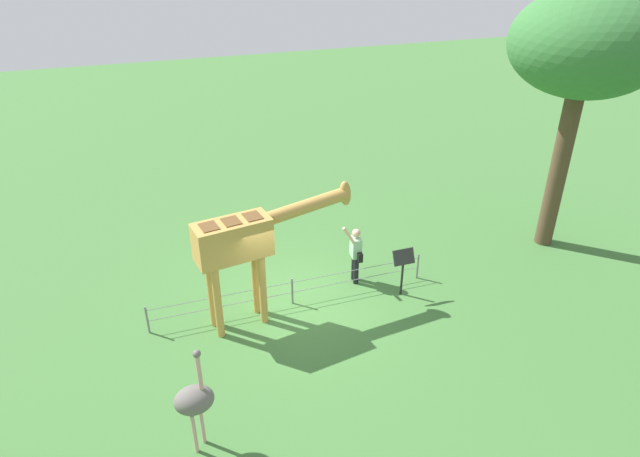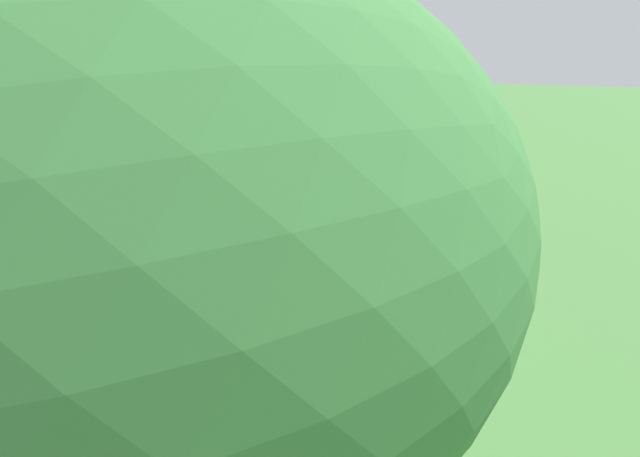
{
  "view_description": "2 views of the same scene",
  "coord_description": "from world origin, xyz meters",
  "px_view_note": "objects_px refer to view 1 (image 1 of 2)",
  "views": [
    {
      "loc": [
        -3.06,
        -10.82,
        8.44
      ],
      "look_at": [
        0.58,
        -0.32,
        2.29
      ],
      "focal_mm": 31.15,
      "sensor_mm": 36.0,
      "label": 1
    },
    {
      "loc": [
        10.46,
        2.01,
        6.84
      ],
      "look_at": [
        -0.53,
        0.43,
        2.04
      ],
      "focal_mm": 33.84,
      "sensor_mm": 36.0,
      "label": 2
    }
  ],
  "objects_px": {
    "visitor": "(356,252)",
    "info_sign": "(403,263)",
    "ostrich": "(194,400)",
    "tree_northeast": "(586,47)",
    "giraffe": "(247,241)"
  },
  "relations": [
    {
      "from": "visitor",
      "to": "info_sign",
      "type": "relative_size",
      "value": 1.34
    },
    {
      "from": "visitor",
      "to": "ostrich",
      "type": "xyz_separation_m",
      "value": [
        -4.69,
        -4.05,
        0.27
      ]
    },
    {
      "from": "ostrich",
      "to": "tree_northeast",
      "type": "xyz_separation_m",
      "value": [
        10.85,
        4.14,
        4.51
      ]
    },
    {
      "from": "ostrich",
      "to": "info_sign",
      "type": "height_order",
      "value": "ostrich"
    },
    {
      "from": "ostrich",
      "to": "tree_northeast",
      "type": "distance_m",
      "value": 12.46
    },
    {
      "from": "ostrich",
      "to": "tree_northeast",
      "type": "height_order",
      "value": "tree_northeast"
    },
    {
      "from": "giraffe",
      "to": "ostrich",
      "type": "bearing_deg",
      "value": -117.47
    },
    {
      "from": "giraffe",
      "to": "tree_northeast",
      "type": "xyz_separation_m",
      "value": [
        9.09,
        0.77,
        3.52
      ]
    },
    {
      "from": "info_sign",
      "to": "ostrich",
      "type": "bearing_deg",
      "value": -150.92
    },
    {
      "from": "ostrich",
      "to": "tree_northeast",
      "type": "relative_size",
      "value": 0.31
    },
    {
      "from": "visitor",
      "to": "ostrich",
      "type": "bearing_deg",
      "value": -139.19
    },
    {
      "from": "giraffe",
      "to": "tree_northeast",
      "type": "bearing_deg",
      "value": 4.83
    },
    {
      "from": "visitor",
      "to": "ostrich",
      "type": "distance_m",
      "value": 6.2
    },
    {
      "from": "visitor",
      "to": "info_sign",
      "type": "distance_m",
      "value": 1.3
    },
    {
      "from": "visitor",
      "to": "info_sign",
      "type": "xyz_separation_m",
      "value": [
        0.9,
        -0.94,
        0.05
      ]
    }
  ]
}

